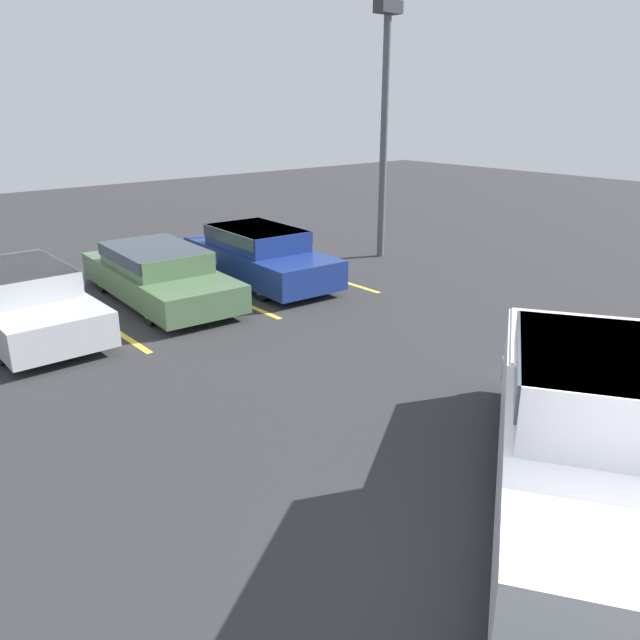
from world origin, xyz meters
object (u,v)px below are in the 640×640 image
at_px(wheel_stop_curb, 157,258).
at_px(pickup_truck, 604,432).
at_px(parked_sedan_c, 259,253).
at_px(parked_sedan_a, 23,297).
at_px(light_post, 385,109).
at_px(parked_sedan_b, 158,272).

bearing_deg(wheel_stop_curb, pickup_truck, -96.51).
height_order(parked_sedan_c, wheel_stop_curb, parked_sedan_c).
distance_m(pickup_truck, parked_sedan_a, 9.86).
distance_m(parked_sedan_a, light_post, 9.80).
bearing_deg(parked_sedan_a, pickup_truck, 16.64).
distance_m(parked_sedan_a, parked_sedan_c, 5.26).
height_order(parked_sedan_c, light_post, light_post).
relative_size(pickup_truck, parked_sedan_a, 1.28).
xyz_separation_m(parked_sedan_c, light_post, (4.01, -0.04, 3.18)).
xyz_separation_m(parked_sedan_c, wheel_stop_curb, (-0.95, 3.43, -0.60)).
height_order(pickup_truck, light_post, light_post).
distance_m(pickup_truck, wheel_stop_curb, 13.03).
bearing_deg(parked_sedan_b, pickup_truck, 3.63).
xyz_separation_m(pickup_truck, parked_sedan_c, (2.42, 9.48, -0.27)).
bearing_deg(parked_sedan_b, wheel_stop_curb, 158.14).
bearing_deg(parked_sedan_b, light_post, 91.48).
height_order(parked_sedan_a, light_post, light_post).
xyz_separation_m(parked_sedan_a, wheel_stop_curb, (4.31, 3.48, -0.58)).
bearing_deg(parked_sedan_c, parked_sedan_a, -86.66).
height_order(parked_sedan_a, parked_sedan_c, parked_sedan_c).
relative_size(pickup_truck, parked_sedan_c, 1.27).
xyz_separation_m(light_post, wheel_stop_curb, (-4.96, 3.47, -3.78)).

